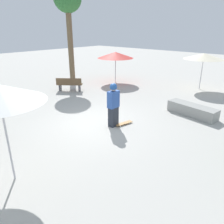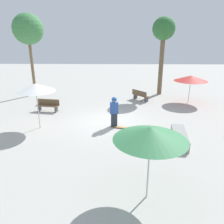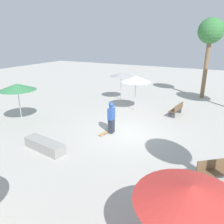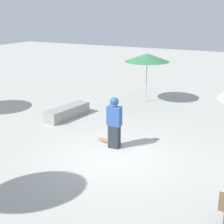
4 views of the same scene
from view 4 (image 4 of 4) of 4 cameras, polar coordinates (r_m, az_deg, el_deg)
The scene contains 5 objects.
ground_plane at distance 10.23m, azimuth 0.21°, elevation -8.22°, with size 60.00×60.00×0.00m, color #B2AFA8.
skater_main at distance 10.55m, azimuth 0.43°, elevation -1.65°, with size 0.48×0.30×1.80m.
skateboard at distance 11.26m, azimuth -0.77°, elevation -5.34°, with size 0.82×0.36×0.07m.
concrete_ledge at distance 13.96m, azimuth -8.16°, elevation 0.01°, with size 0.98×2.35×0.50m.
shade_umbrella_green at distance 16.00m, azimuth 6.45°, elevation 9.86°, with size 2.27×2.27×2.49m.
Camera 4 is at (4.16, -8.17, 4.52)m, focal length 50.00 mm.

